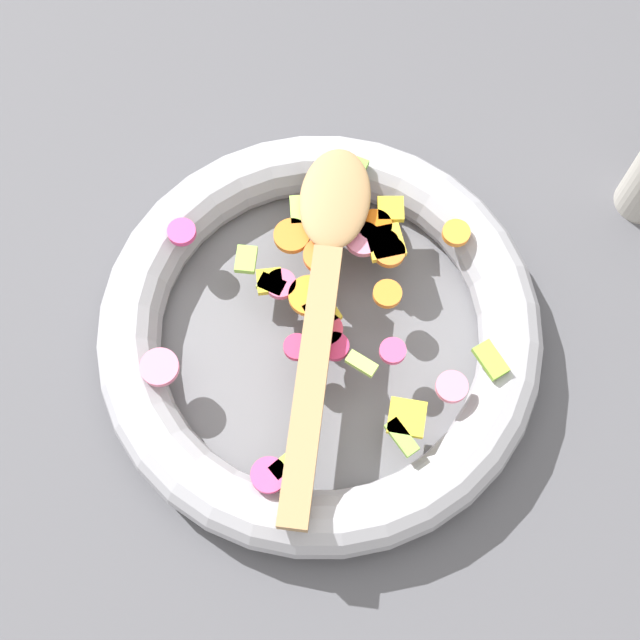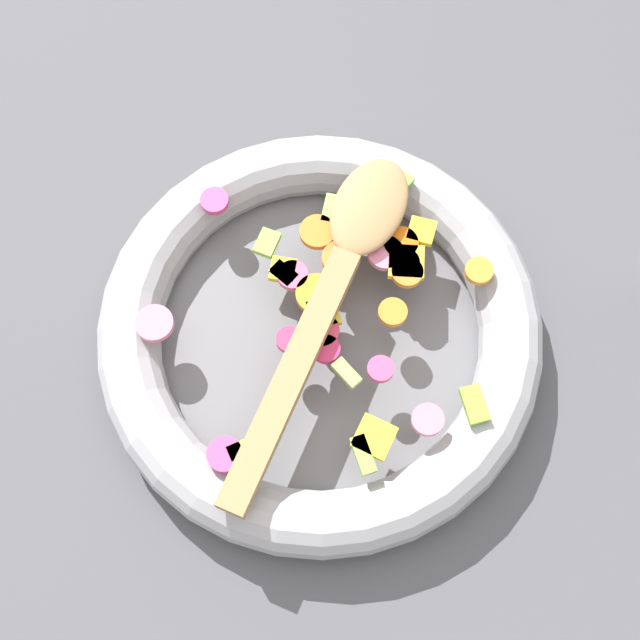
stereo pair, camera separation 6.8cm
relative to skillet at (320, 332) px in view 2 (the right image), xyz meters
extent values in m
plane|color=#4C4C51|center=(0.00, 0.00, -0.02)|extent=(4.00, 4.00, 0.00)
cylinder|color=slate|center=(0.00, 0.00, -0.02)|extent=(0.30, 0.30, 0.01)
torus|color=#9E9EA5|center=(0.00, 0.00, 0.00)|extent=(0.35, 0.35, 0.05)
cylinder|color=orange|center=(0.04, 0.07, 0.03)|extent=(0.03, 0.03, 0.01)
cylinder|color=orange|center=(0.04, 0.03, 0.03)|extent=(0.03, 0.03, 0.01)
cylinder|color=orange|center=(0.02, 0.09, 0.03)|extent=(0.03, 0.03, 0.01)
cylinder|color=orange|center=(-0.01, 0.02, 0.03)|extent=(0.04, 0.04, 0.01)
cylinder|color=orange|center=(0.03, 0.08, 0.03)|extent=(0.03, 0.03, 0.01)
cylinder|color=orange|center=(-0.04, 0.06, 0.03)|extent=(0.04, 0.04, 0.01)
cylinder|color=orange|center=(0.08, 0.10, 0.03)|extent=(0.03, 0.03, 0.01)
cylinder|color=orange|center=(-0.01, 0.05, 0.03)|extent=(0.04, 0.04, 0.01)
cube|color=#A5CE41|center=(0.01, -0.11, 0.03)|extent=(0.02, 0.03, 0.01)
cube|color=#92C74B|center=(-0.07, 0.03, 0.03)|extent=(0.02, 0.02, 0.01)
cube|color=#A6BA52|center=(-0.04, 0.02, 0.03)|extent=(0.02, 0.02, 0.01)
cube|color=#89C03A|center=(0.13, 0.01, 0.03)|extent=(0.03, 0.03, 0.01)
cube|color=#AFD95C|center=(0.04, -0.03, 0.03)|extent=(0.03, 0.02, 0.01)
cube|color=#84B048|center=(0.08, -0.07, 0.03)|extent=(0.03, 0.03, 0.01)
cube|color=#7FBD47|center=(-0.01, 0.13, 0.03)|extent=(0.01, 0.02, 0.01)
cube|color=#A7DD57|center=(-0.04, 0.08, 0.03)|extent=(0.03, 0.03, 0.01)
cylinder|color=#D1547B|center=(-0.04, 0.02, 0.03)|extent=(0.03, 0.03, 0.01)
cylinder|color=#DC487A|center=(0.06, -0.01, 0.03)|extent=(0.02, 0.02, 0.01)
cylinder|color=pink|center=(0.01, 0.07, 0.03)|extent=(0.04, 0.04, 0.01)
cylinder|color=#DC3E5A|center=(0.01, -0.01, 0.03)|extent=(0.04, 0.04, 0.01)
cylinder|color=#CB2F60|center=(0.02, -0.02, 0.03)|extent=(0.03, 0.03, 0.01)
cylinder|color=#D84381|center=(0.00, -0.12, 0.03)|extent=(0.04, 0.04, 0.01)
cylinder|color=pink|center=(0.11, -0.02, 0.03)|extent=(0.03, 0.03, 0.01)
cylinder|color=#CC305B|center=(-0.01, -0.03, 0.03)|extent=(0.03, 0.03, 0.01)
cylinder|color=pink|center=(-0.10, -0.07, 0.03)|extent=(0.03, 0.03, 0.01)
cylinder|color=#E54084|center=(-0.13, 0.04, 0.03)|extent=(0.02, 0.02, 0.01)
cylinder|color=#CF406D|center=(-0.01, 0.11, 0.03)|extent=(0.03, 0.03, 0.01)
cube|color=gold|center=(0.00, 0.01, 0.03)|extent=(0.03, 0.03, 0.01)
cube|color=gold|center=(-0.05, 0.02, 0.03)|extent=(0.03, 0.03, 0.01)
cube|color=yellow|center=(0.03, 0.11, 0.03)|extent=(0.03, 0.03, 0.01)
cube|color=yellow|center=(0.03, 0.08, 0.03)|extent=(0.04, 0.04, 0.01)
cube|color=yellow|center=(0.08, -0.06, 0.03)|extent=(0.03, 0.03, 0.01)
cube|color=#A87F51|center=(0.01, -0.05, 0.04)|extent=(0.06, 0.21, 0.01)
ellipsoid|color=#A87F51|center=(-0.02, 0.10, 0.04)|extent=(0.07, 0.10, 0.01)
camera|label=1|loc=(0.07, -0.23, 0.66)|focal=50.00mm
camera|label=2|loc=(0.13, -0.20, 0.66)|focal=50.00mm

